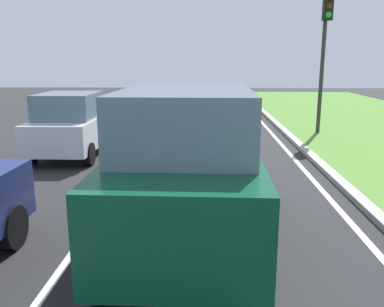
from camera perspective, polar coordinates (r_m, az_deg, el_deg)
The scene contains 7 objects.
ground_plane at distance 11.14m, azimuth -4.01°, elevation -0.80°, with size 60.00×60.00×0.00m, color #262628.
lane_line_center at distance 11.23m, azimuth -7.56°, elevation -0.74°, with size 0.12×32.00×0.01m, color silver.
lane_line_right_edge at distance 11.34m, azimuth 14.40°, elevation -0.92°, with size 0.12×32.00×0.01m, color silver.
curb_right at distance 11.44m, azimuth 16.86°, elevation -0.65°, with size 0.24×48.00×0.12m, color #9E9B93.
car_suv_ahead at distance 5.78m, azimuth -0.64°, elevation -1.88°, with size 2.03×4.53×2.28m.
car_hatchback_far at distance 11.94m, azimuth -16.54°, elevation 3.95°, with size 1.77×3.72×1.78m.
traffic_light_near_right at distance 15.32m, azimuth 18.29°, elevation 15.45°, with size 0.32×0.50×5.17m.
Camera 1 is at (1.18, 3.25, 2.65)m, focal length 37.77 mm.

